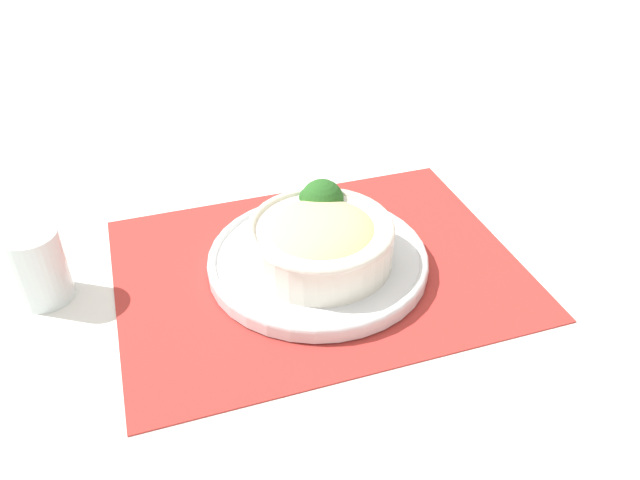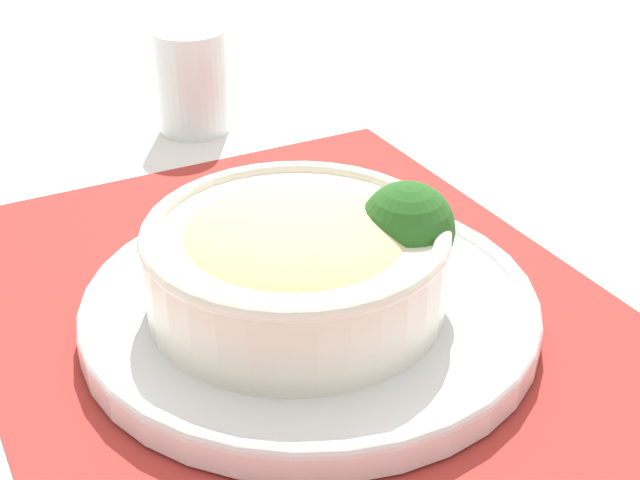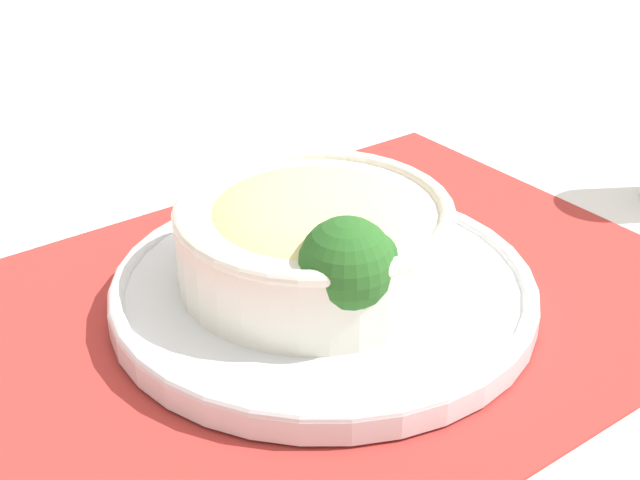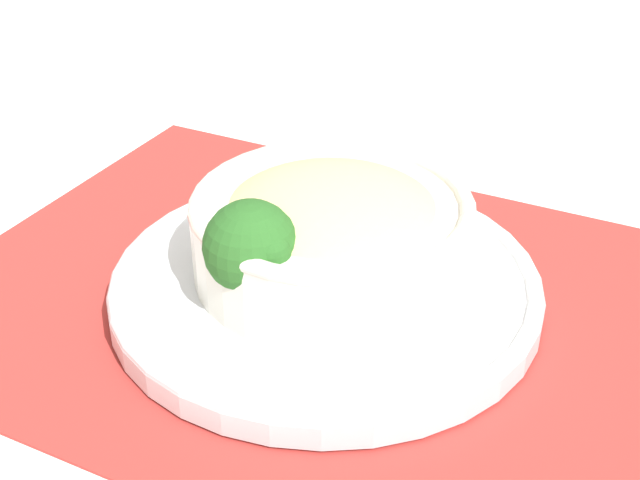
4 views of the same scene
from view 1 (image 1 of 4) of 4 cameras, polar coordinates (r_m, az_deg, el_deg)
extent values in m
plane|color=white|center=(0.82, -0.19, -2.58)|extent=(4.00, 4.00, 0.00)
cube|color=#B2332D|center=(0.82, -0.19, -2.47)|extent=(0.54, 0.41, 0.00)
cylinder|color=silver|center=(0.81, -0.19, -1.92)|extent=(0.29, 0.29, 0.02)
torus|color=silver|center=(0.81, -0.19, -1.47)|extent=(0.29, 0.29, 0.01)
cylinder|color=silver|center=(0.79, -0.03, -0.41)|extent=(0.18, 0.18, 0.05)
torus|color=silver|center=(0.77, -0.03, 1.13)|extent=(0.18, 0.18, 0.01)
ellipsoid|color=beige|center=(0.78, -0.03, 0.35)|extent=(0.15, 0.15, 0.06)
cylinder|color=#84AD5B|center=(0.85, 0.19, 1.62)|extent=(0.02, 0.02, 0.03)
sphere|color=#286023|center=(0.83, 0.19, 3.61)|extent=(0.06, 0.06, 0.06)
sphere|color=#286023|center=(0.83, -1.04, 3.91)|extent=(0.03, 0.03, 0.03)
sphere|color=#286023|center=(0.83, 1.28, 3.78)|extent=(0.02, 0.02, 0.02)
cylinder|color=orange|center=(0.83, -3.25, -0.21)|extent=(0.04, 0.04, 0.01)
cylinder|color=orange|center=(0.82, -3.76, -0.94)|extent=(0.04, 0.04, 0.01)
cylinder|color=orange|center=(0.80, -3.82, -1.74)|extent=(0.04, 0.04, 0.01)
cylinder|color=orange|center=(0.79, -3.40, -2.51)|extent=(0.04, 0.04, 0.01)
cylinder|color=silver|center=(0.82, -24.35, -2.20)|extent=(0.07, 0.07, 0.10)
cylinder|color=silver|center=(0.83, -24.06, -3.14)|extent=(0.06, 0.06, 0.06)
camera|label=2|loc=(0.75, 38.70, 14.39)|focal=50.00mm
camera|label=3|loc=(1.15, 9.03, 26.72)|focal=50.00mm
camera|label=4|loc=(1.06, -21.06, 25.06)|focal=50.00mm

